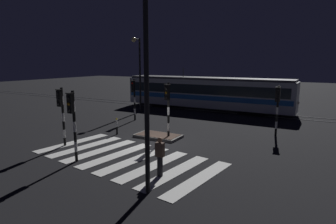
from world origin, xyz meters
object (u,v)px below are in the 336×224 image
(traffic_light_median_centre, at_px, (168,102))
(street_lamp_trackside_left, at_px, (138,65))
(bollard_island_edge, at_px, (117,126))
(street_lamp_near_kerb, at_px, (142,61))
(tram, at_px, (206,92))
(traffic_light_corner_far_left, at_px, (134,93))
(pedestrian_waiting_at_kerb, at_px, (160,157))
(traffic_light_kerb_mid_left, at_px, (72,116))
(traffic_light_corner_far_right, at_px, (278,103))
(traffic_light_corner_near_left, at_px, (61,108))

(traffic_light_median_centre, bearing_deg, street_lamp_trackside_left, 135.45)
(traffic_light_median_centre, xyz_separation_m, bollard_island_edge, (-3.53, -0.65, -1.78))
(street_lamp_near_kerb, bearing_deg, tram, 105.46)
(traffic_light_corner_far_left, relative_size, bollard_island_edge, 3.06)
(street_lamp_trackside_left, height_order, tram, street_lamp_trackside_left)
(street_lamp_trackside_left, bearing_deg, traffic_light_median_centre, -44.55)
(traffic_light_corner_far_left, height_order, pedestrian_waiting_at_kerb, traffic_light_corner_far_left)
(traffic_light_median_centre, height_order, tram, tram)
(traffic_light_kerb_mid_left, xyz_separation_m, tram, (-0.24, 17.28, -0.54))
(traffic_light_median_centre, relative_size, traffic_light_corner_far_right, 1.07)
(traffic_light_median_centre, xyz_separation_m, traffic_light_corner_near_left, (-4.47, -4.27, -0.11))
(traffic_light_median_centre, height_order, street_lamp_near_kerb, street_lamp_near_kerb)
(traffic_light_corner_far_left, xyz_separation_m, pedestrian_waiting_at_kerb, (7.87, -8.94, -1.37))
(traffic_light_kerb_mid_left, height_order, traffic_light_corner_near_left, traffic_light_kerb_mid_left)
(street_lamp_near_kerb, relative_size, tram, 0.45)
(traffic_light_corner_far_right, bearing_deg, street_lamp_near_kerb, -103.93)
(traffic_light_corner_far_right, relative_size, street_lamp_trackside_left, 0.47)
(tram, height_order, bollard_island_edge, tram)
(street_lamp_trackside_left, bearing_deg, pedestrian_waiting_at_kerb, -51.61)
(tram, relative_size, pedestrian_waiting_at_kerb, 9.99)
(traffic_light_kerb_mid_left, xyz_separation_m, bollard_island_edge, (-1.65, 5.14, -1.73))
(traffic_light_kerb_mid_left, bearing_deg, traffic_light_corner_far_left, 109.61)
(traffic_light_corner_near_left, relative_size, bollard_island_edge, 3.04)
(bollard_island_edge, bearing_deg, street_lamp_near_kerb, -44.30)
(street_lamp_near_kerb, distance_m, pedestrian_waiting_at_kerb, 4.31)
(traffic_light_corner_far_right, xyz_separation_m, street_lamp_trackside_left, (-12.91, 2.89, 2.25))
(traffic_light_kerb_mid_left, relative_size, street_lamp_near_kerb, 0.45)
(traffic_light_kerb_mid_left, height_order, street_lamp_near_kerb, street_lamp_near_kerb)
(traffic_light_corner_far_left, xyz_separation_m, bollard_island_edge, (1.72, -4.32, -1.68))
(traffic_light_kerb_mid_left, height_order, tram, tram)
(traffic_light_median_centre, relative_size, traffic_light_kerb_mid_left, 1.02)
(traffic_light_kerb_mid_left, relative_size, street_lamp_trackside_left, 0.50)
(traffic_light_kerb_mid_left, distance_m, traffic_light_corner_far_right, 12.55)
(traffic_light_corner_far_left, height_order, tram, tram)
(traffic_light_median_centre, distance_m, pedestrian_waiting_at_kerb, 6.07)
(traffic_light_median_centre, bearing_deg, tram, 100.52)
(traffic_light_kerb_mid_left, relative_size, traffic_light_corner_far_right, 1.05)
(street_lamp_near_kerb, height_order, bollard_island_edge, street_lamp_near_kerb)
(street_lamp_trackside_left, height_order, street_lamp_near_kerb, street_lamp_near_kerb)
(street_lamp_near_kerb, height_order, tram, street_lamp_near_kerb)
(pedestrian_waiting_at_kerb, relative_size, bollard_island_edge, 1.54)
(pedestrian_waiting_at_kerb, bearing_deg, traffic_light_corner_far_left, 131.34)
(pedestrian_waiting_at_kerb, bearing_deg, traffic_light_corner_far_right, 71.57)
(traffic_light_corner_far_left, bearing_deg, tram, 68.20)
(traffic_light_kerb_mid_left, relative_size, bollard_island_edge, 3.12)
(traffic_light_corner_far_right, distance_m, pedestrian_waiting_at_kerb, 10.04)
(traffic_light_corner_far_left, relative_size, traffic_light_kerb_mid_left, 0.98)
(tram, bearing_deg, traffic_light_corner_far_left, -111.80)
(street_lamp_near_kerb, bearing_deg, street_lamp_trackside_left, 125.80)
(traffic_light_corner_far_right, distance_m, traffic_light_corner_near_left, 13.25)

